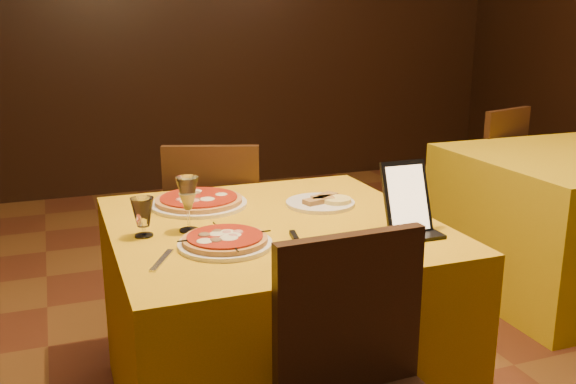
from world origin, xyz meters
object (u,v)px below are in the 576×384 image
object	(u,v)px
side_table	(567,223)
pizza_far	(199,202)
chair_main_far	(217,232)
water_glass	(143,217)
main_table	(273,320)
wine_glass	(188,204)
tablet	(406,197)
pizza_near	(225,242)
chair_side_far	(477,176)

from	to	relation	value
side_table	pizza_far	size ratio (longest dim) A/B	3.01
chair_main_far	water_glass	world-z (taller)	chair_main_far
main_table	chair_main_far	bearing A→B (deg)	90.00
main_table	side_table	xyz separation A→B (m)	(1.86, 0.54, 0.00)
wine_glass	tablet	distance (m)	0.72
pizza_far	wine_glass	size ratio (longest dim) A/B	1.92
water_glass	main_table	bearing A→B (deg)	-0.74
wine_glass	water_glass	bearing A→B (deg)	-179.07
pizza_near	pizza_far	world-z (taller)	same
water_glass	chair_main_far	bearing A→B (deg)	61.52
chair_side_far	wine_glass	bearing A→B (deg)	13.53
chair_main_far	tablet	xyz separation A→B (m)	(0.38, -1.08, 0.41)
chair_main_far	wine_glass	size ratio (longest dim) A/B	4.79
chair_side_far	water_glass	xyz separation A→B (m)	(-2.31, -1.33, 0.36)
chair_main_far	pizza_far	distance (m)	0.64
pizza_near	pizza_far	xyz separation A→B (m)	(0.02, 0.47, 0.00)
chair_side_far	pizza_far	bearing A→B (deg)	8.79
side_table	water_glass	size ratio (longest dim) A/B	8.46
pizza_far	wine_glass	xyz separation A→B (m)	(-0.10, -0.29, 0.08)
main_table	side_table	size ratio (longest dim) A/B	1.00
side_table	pizza_far	distance (m)	2.11
chair_main_far	pizza_far	world-z (taller)	chair_main_far
wine_glass	side_table	bearing A→B (deg)	13.80
main_table	tablet	size ratio (longest dim) A/B	4.51
pizza_far	tablet	size ratio (longest dim) A/B	1.50
side_table	wine_glass	size ratio (longest dim) A/B	5.79
chair_main_far	chair_side_far	world-z (taller)	same
main_table	chair_side_far	xyz separation A→B (m)	(1.86, 1.34, 0.08)
wine_glass	water_glass	world-z (taller)	wine_glass
chair_main_far	tablet	bearing A→B (deg)	128.21
chair_main_far	chair_side_far	bearing A→B (deg)	-145.68
chair_side_far	pizza_near	world-z (taller)	chair_side_far
side_table	pizza_near	xyz separation A→B (m)	(-2.08, -0.72, 0.39)
pizza_far	wine_glass	bearing A→B (deg)	-109.10
chair_side_far	water_glass	bearing A→B (deg)	11.89
chair_side_far	wine_glass	distance (m)	2.56
pizza_near	water_glass	bearing A→B (deg)	140.34
side_table	wine_glass	bearing A→B (deg)	-166.20
tablet	side_table	bearing A→B (deg)	28.29
side_table	chair_main_far	world-z (taller)	chair_main_far
chair_main_far	tablet	distance (m)	1.21
chair_main_far	water_glass	size ratio (longest dim) A/B	7.00
pizza_near	pizza_far	size ratio (longest dim) A/B	0.81
chair_main_far	tablet	size ratio (longest dim) A/B	3.73
chair_side_far	pizza_far	xyz separation A→B (m)	(-2.06, -1.05, 0.31)
wine_glass	chair_main_far	bearing A→B (deg)	70.18
wine_glass	water_glass	distance (m)	0.15
chair_side_far	pizza_near	bearing A→B (deg)	17.95
chair_side_far	wine_glass	size ratio (longest dim) A/B	4.79
pizza_near	water_glass	world-z (taller)	water_glass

